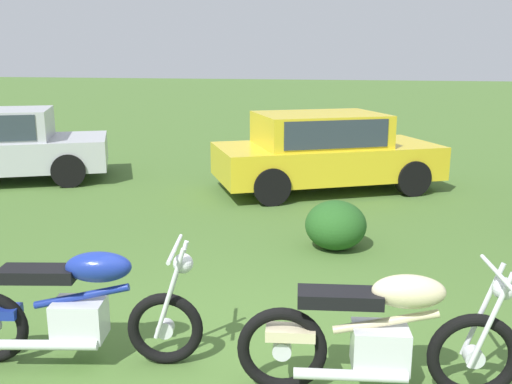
% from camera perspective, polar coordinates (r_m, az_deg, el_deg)
% --- Properties ---
extents(ground_plane, '(120.00, 120.00, 0.00)m').
position_cam_1_polar(ground_plane, '(4.65, -2.98, -18.04)').
color(ground_plane, '#476B2D').
extents(motorcycle_blue, '(1.99, 0.81, 1.02)m').
position_cam_1_polar(motorcycle_blue, '(4.81, -17.33, -11.06)').
color(motorcycle_blue, black).
rests_on(motorcycle_blue, ground).
extents(motorcycle_cream, '(2.03, 0.73, 1.02)m').
position_cam_1_polar(motorcycle_cream, '(4.29, 12.46, -13.84)').
color(motorcycle_cream, black).
rests_on(motorcycle_cream, ground).
extents(car_yellow, '(4.42, 3.50, 1.43)m').
position_cam_1_polar(car_yellow, '(10.57, 6.78, 4.46)').
color(car_yellow, gold).
rests_on(car_yellow, ground).
extents(shrub_low, '(0.79, 0.79, 0.63)m').
position_cam_1_polar(shrub_low, '(7.38, 8.01, -3.31)').
color(shrub_low, '#23551E').
rests_on(shrub_low, ground).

